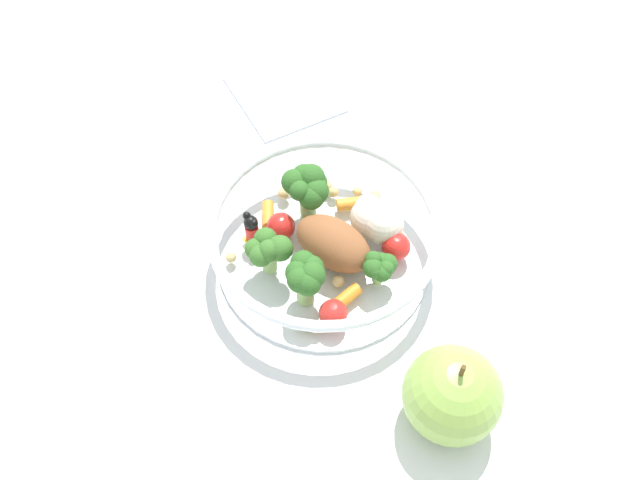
{
  "coord_description": "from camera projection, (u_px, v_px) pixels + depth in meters",
  "views": [
    {
      "loc": [
        -0.32,
        0.12,
        0.52
      ],
      "look_at": [
        0.01,
        0.0,
        0.03
      ],
      "focal_mm": 37.97,
      "sensor_mm": 36.0,
      "label": 1
    }
  ],
  "objects": [
    {
      "name": "loose_apple",
      "position": [
        452.0,
        395.0,
        0.51
      ],
      "size": [
        0.08,
        0.08,
        0.09
      ],
      "color": "#8CB74C",
      "rests_on": "ground_plane"
    },
    {
      "name": "folded_napkin",
      "position": [
        284.0,
        93.0,
        0.75
      ],
      "size": [
        0.13,
        0.12,
        0.01
      ],
      "primitive_type": "cube",
      "rotation": [
        0.0,
        0.0,
        0.16
      ],
      "color": "white",
      "rests_on": "ground_plane"
    },
    {
      "name": "food_container",
      "position": [
        326.0,
        238.0,
        0.6
      ],
      "size": [
        0.21,
        0.21,
        0.07
      ],
      "color": "white",
      "rests_on": "ground_plane"
    },
    {
      "name": "ground_plane",
      "position": [
        327.0,
        264.0,
        0.62
      ],
      "size": [
        2.4,
        2.4,
        0.0
      ],
      "primitive_type": "plane",
      "color": "white"
    }
  ]
}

